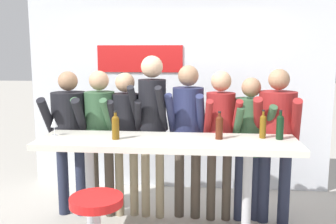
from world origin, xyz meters
The scene contains 15 objects.
back_wall centered at (0.00, 1.60, 1.32)m, with size 4.10×0.12×2.63m.
tasting_table centered at (0.00, 0.00, 0.90)m, with size 2.50×0.66×1.05m.
person_far_left centered at (-1.16, 0.53, 1.03)m, with size 0.47×0.55×1.67m.
person_left centered at (-0.81, 0.54, 1.05)m, with size 0.44×0.55×1.68m.
person_center_left centered at (-0.52, 0.56, 1.04)m, with size 0.41×0.54×1.66m.
person_center centered at (-0.22, 0.54, 1.17)m, with size 0.40×0.56×1.84m.
person_center_right centered at (0.18, 0.58, 1.09)m, with size 0.44×0.56×1.74m.
person_right centered at (0.53, 0.54, 1.06)m, with size 0.40×0.52×1.68m.
person_far_right centered at (0.86, 0.57, 1.00)m, with size 0.44×0.54×1.61m.
person_rightmost centered at (1.13, 0.51, 1.05)m, with size 0.54×0.63×1.71m.
wine_bottle_0 centered at (1.08, 0.10, 1.18)m, with size 0.07×0.07×0.29m.
wine_bottle_1 centered at (0.92, 0.14, 1.18)m, with size 0.06×0.06×0.28m.
wine_bottle_2 centered at (-0.49, -0.04, 1.18)m, with size 0.07×0.07×0.27m.
wine_bottle_3 centered at (0.50, 0.06, 1.18)m, with size 0.07×0.07×0.27m.
wine_glass_0 centered at (-1.15, 0.07, 1.18)m, with size 0.07×0.07×0.18m.
Camera 1 is at (0.34, -3.49, 1.89)m, focal length 40.00 mm.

